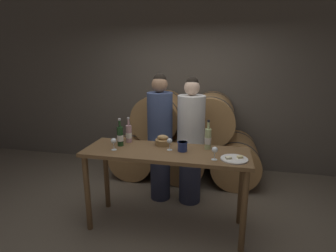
% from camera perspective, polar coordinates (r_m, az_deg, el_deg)
% --- Properties ---
extents(ground_plane, '(10.00, 10.00, 0.00)m').
position_cam_1_polar(ground_plane, '(3.34, -0.48, -20.82)').
color(ground_plane, '#726654').
extents(stone_wall_back, '(10.00, 0.12, 3.20)m').
position_cam_1_polar(stone_wall_back, '(4.70, 4.97, 10.37)').
color(stone_wall_back, '#60594F').
rests_on(stone_wall_back, ground_plane).
extents(barrel_stack, '(2.38, 0.90, 1.41)m').
position_cam_1_polar(barrel_stack, '(4.32, 3.70, -3.07)').
color(barrel_stack, '#A87A47').
rests_on(barrel_stack, ground_plane).
extents(tasting_table, '(1.82, 0.61, 0.94)m').
position_cam_1_polar(tasting_table, '(2.95, -0.51, -7.90)').
color(tasting_table, brown).
rests_on(tasting_table, ground_plane).
extents(person_left, '(0.34, 0.34, 1.75)m').
position_cam_1_polar(person_left, '(3.54, -1.75, -2.44)').
color(person_left, '#2D334C').
rests_on(person_left, ground_plane).
extents(person_right, '(0.36, 0.36, 1.71)m').
position_cam_1_polar(person_right, '(3.48, 4.97, -3.33)').
color(person_right, '#2D334C').
rests_on(person_right, ground_plane).
extents(wine_bottle_red, '(0.07, 0.07, 0.32)m').
position_cam_1_polar(wine_bottle_red, '(3.08, -10.37, -2.19)').
color(wine_bottle_red, '#193819').
rests_on(wine_bottle_red, tasting_table).
extents(wine_bottle_white, '(0.07, 0.07, 0.33)m').
position_cam_1_polar(wine_bottle_white, '(2.95, 8.68, -2.76)').
color(wine_bottle_white, '#ADBC7F').
rests_on(wine_bottle_white, tasting_table).
extents(wine_bottle_rose, '(0.07, 0.07, 0.31)m').
position_cam_1_polar(wine_bottle_rose, '(3.19, -8.53, -1.64)').
color(wine_bottle_rose, '#BC8E93').
rests_on(wine_bottle_rose, tasting_table).
extents(blue_crock, '(0.11, 0.11, 0.11)m').
position_cam_1_polar(blue_crock, '(2.87, 3.17, -4.37)').
color(blue_crock, navy).
rests_on(blue_crock, tasting_table).
extents(bread_basket, '(0.17, 0.17, 0.12)m').
position_cam_1_polar(bread_basket, '(3.07, -1.14, -3.31)').
color(bread_basket, olive).
rests_on(bread_basket, tasting_table).
extents(cheese_plate, '(0.27, 0.27, 0.04)m').
position_cam_1_polar(cheese_plate, '(2.72, 14.21, -6.96)').
color(cheese_plate, white).
rests_on(cheese_plate, tasting_table).
extents(wine_glass_far_left, '(0.06, 0.06, 0.14)m').
position_cam_1_polar(wine_glass_far_left, '(2.95, -11.76, -3.31)').
color(wine_glass_far_left, white).
rests_on(wine_glass_far_left, tasting_table).
extents(wine_glass_left, '(0.06, 0.06, 0.14)m').
position_cam_1_polar(wine_glass_left, '(2.89, 0.35, -3.40)').
color(wine_glass_left, white).
rests_on(wine_glass_left, tasting_table).
extents(wine_glass_center, '(0.06, 0.06, 0.14)m').
position_cam_1_polar(wine_glass_center, '(2.65, 10.13, -5.25)').
color(wine_glass_center, white).
rests_on(wine_glass_center, tasting_table).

